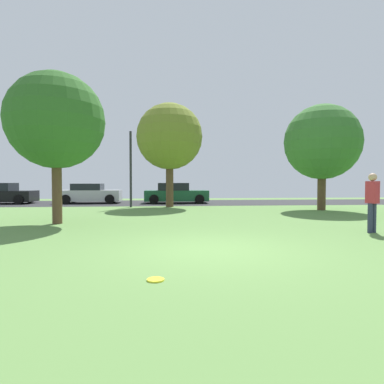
% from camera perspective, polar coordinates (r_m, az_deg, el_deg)
% --- Properties ---
extents(ground_plane, '(44.00, 44.00, 0.00)m').
position_cam_1_polar(ground_plane, '(7.20, 3.36, -10.31)').
color(ground_plane, '#5B8442').
extents(road_strip, '(44.00, 6.40, 0.01)m').
position_cam_1_polar(road_strip, '(23.04, -2.37, -1.92)').
color(road_strip, '#28282B').
rests_on(road_strip, ground_plane).
extents(maple_tree_far, '(3.96, 3.96, 6.21)m').
position_cam_1_polar(maple_tree_far, '(19.44, -4.03, 9.80)').
color(maple_tree_far, brown).
rests_on(maple_tree_far, ground_plane).
extents(maple_tree_near, '(3.44, 3.44, 5.43)m').
position_cam_1_polar(maple_tree_near, '(12.67, -23.13, 11.59)').
color(maple_tree_near, brown).
rests_on(maple_tree_near, ground_plane).
extents(oak_tree_left, '(4.00, 4.00, 5.64)m').
position_cam_1_polar(oak_tree_left, '(18.62, 22.25, 8.21)').
color(oak_tree_left, brown).
rests_on(oak_tree_left, ground_plane).
extents(person_catcher, '(0.32, 0.38, 1.77)m').
position_cam_1_polar(person_catcher, '(10.87, 29.53, -1.17)').
color(person_catcher, '#2D334C').
rests_on(person_catcher, ground_plane).
extents(frisbee_disc, '(0.27, 0.27, 0.03)m').
position_cam_1_polar(frisbee_disc, '(5.10, -6.53, -15.31)').
color(frisbee_disc, yellow).
rests_on(frisbee_disc, ground_plane).
extents(parked_car_black, '(4.42, 2.06, 1.44)m').
position_cam_1_polar(parked_car_black, '(25.69, -31.04, -0.33)').
color(parked_car_black, black).
rests_on(parked_car_black, ground_plane).
extents(parked_car_silver, '(4.18, 2.06, 1.39)m').
position_cam_1_polar(parked_car_silver, '(23.70, -17.72, -0.35)').
color(parked_car_silver, '#B7B7BC').
rests_on(parked_car_silver, ground_plane).
extents(parked_car_green, '(4.47, 2.09, 1.43)m').
position_cam_1_polar(parked_car_green, '(22.76, -2.93, -0.32)').
color(parked_car_green, '#195633').
rests_on(parked_car_green, ground_plane).
extents(street_lamp_post, '(0.14, 0.14, 4.50)m').
position_cam_1_polar(street_lamp_post, '(19.28, -10.91, 4.00)').
color(street_lamp_post, '#2D2D33').
rests_on(street_lamp_post, ground_plane).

